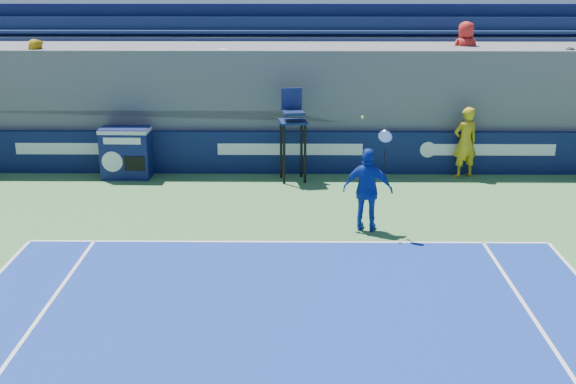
{
  "coord_description": "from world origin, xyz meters",
  "views": [
    {
      "loc": [
        0.14,
        -2.28,
        5.69
      ],
      "look_at": [
        0.0,
        11.5,
        1.25
      ],
      "focal_mm": 45.0,
      "sensor_mm": 36.0,
      "label": 1
    }
  ],
  "objects_px": {
    "ball_person": "(465,142)",
    "umpire_chair": "(293,125)",
    "match_clock": "(126,151)",
    "tennis_player": "(368,190)"
  },
  "relations": [
    {
      "from": "ball_person",
      "to": "umpire_chair",
      "type": "bearing_deg",
      "value": -14.79
    },
    {
      "from": "match_clock",
      "to": "ball_person",
      "type": "bearing_deg",
      "value": 0.97
    },
    {
      "from": "match_clock",
      "to": "umpire_chair",
      "type": "xyz_separation_m",
      "value": [
        4.53,
        -0.21,
        0.79
      ]
    },
    {
      "from": "match_clock",
      "to": "umpire_chair",
      "type": "relative_size",
      "value": 0.56
    },
    {
      "from": "ball_person",
      "to": "tennis_player",
      "type": "distance_m",
      "value": 5.14
    },
    {
      "from": "ball_person",
      "to": "tennis_player",
      "type": "xyz_separation_m",
      "value": [
        -3.03,
        -4.15,
        -0.04
      ]
    },
    {
      "from": "ball_person",
      "to": "umpire_chair",
      "type": "relative_size",
      "value": 0.78
    },
    {
      "from": "ball_person",
      "to": "match_clock",
      "type": "xyz_separation_m",
      "value": [
        -9.21,
        -0.16,
        -0.24
      ]
    },
    {
      "from": "match_clock",
      "to": "tennis_player",
      "type": "height_order",
      "value": "tennis_player"
    },
    {
      "from": "match_clock",
      "to": "tennis_player",
      "type": "distance_m",
      "value": 7.36
    }
  ]
}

